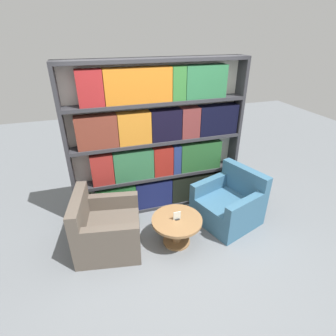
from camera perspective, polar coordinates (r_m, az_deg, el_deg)
name	(u,v)px	position (r m, az deg, el deg)	size (l,w,h in m)	color
ground_plane	(184,254)	(3.77, 3.61, -18.24)	(14.00, 14.00, 0.00)	slate
bookshelf	(160,142)	(4.09, -1.86, 5.67)	(2.71, 0.30, 2.39)	silver
armchair_left	(106,230)	(3.79, -13.42, -12.91)	(0.97, 0.98, 0.83)	brown
armchair_right	(229,204)	(4.26, 13.13, -7.72)	(1.06, 1.06, 0.83)	#386684
coffee_table	(177,226)	(3.74, 1.93, -12.44)	(0.70, 0.70, 0.41)	olive
table_sign	(177,216)	(3.63, 1.97, -10.44)	(0.10, 0.06, 0.12)	black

